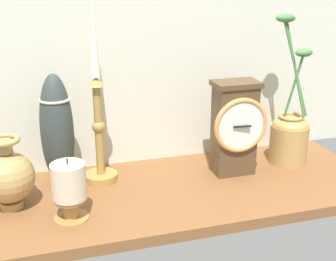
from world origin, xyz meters
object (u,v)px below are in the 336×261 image
mantel_clock (235,127)px  candlestick_tall_left (98,119)px  brass_vase_jar (289,132)px  pillar_candle_front (69,188)px  tall_ceramic_vase (57,130)px  brass_vase_bulbous (8,176)px

mantel_clock → candlestick_tall_left: bearing=171.3°
candlestick_tall_left → brass_vase_jar: bearing=-3.4°
pillar_candle_front → tall_ceramic_vase: tall_ceramic_vase is taller
brass_vase_jar → brass_vase_bulbous: bearing=-176.0°
pillar_candle_front → mantel_clock: bearing=15.2°
tall_ceramic_vase → brass_vase_bulbous: bearing=-142.6°
tall_ceramic_vase → mantel_clock: bearing=-7.8°
mantel_clock → pillar_candle_front: bearing=-164.8°
mantel_clock → brass_vase_bulbous: 51.74cm
brass_vase_bulbous → mantel_clock: bearing=3.0°
candlestick_tall_left → brass_vase_bulbous: size_ratio=2.76×
candlestick_tall_left → pillar_candle_front: size_ratio=3.30×
mantel_clock → candlestick_tall_left: size_ratio=0.53×
mantel_clock → brass_vase_bulbous: (-51.47, -2.69, -4.56)cm
tall_ceramic_vase → candlestick_tall_left: bearing=-4.5°
pillar_candle_front → tall_ceramic_vase: 17.62cm
brass_vase_jar → mantel_clock: bearing=-172.7°
mantel_clock → tall_ceramic_vase: (-40.68, 5.55, 1.44)cm
brass_vase_bulbous → brass_vase_jar: bearing=4.0°
pillar_candle_front → tall_ceramic_vase: bearing=92.3°
mantel_clock → pillar_candle_front: (-40.01, -10.88, -4.88)cm
candlestick_tall_left → brass_vase_jar: size_ratio=1.16×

